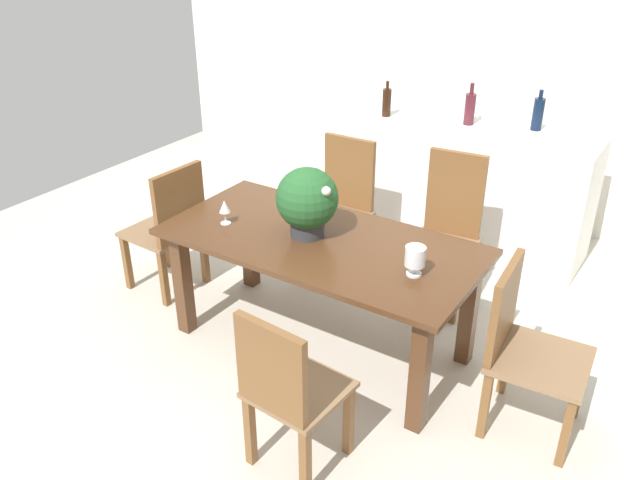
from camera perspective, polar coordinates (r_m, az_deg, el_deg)
The scene contains 16 objects.
ground_plane at distance 4.13m, azimuth -0.55°, elevation -9.68°, with size 7.04×7.04×0.00m, color beige.
back_wall at distance 5.76m, azimuth 14.25°, elevation 14.86°, with size 6.40×0.10×2.60m, color silver.
dining_table at distance 3.84m, azimuth 0.07°, elevation -1.52°, with size 1.88×0.91×0.76m.
chair_near_right at distance 3.08m, azimuth -2.97°, elevation -12.95°, with size 0.45×0.45×0.91m.
chair_far_right at distance 4.47m, azimuth 11.23°, elevation 1.36°, with size 0.46×0.49×1.05m.
chair_head_end at distance 4.59m, azimuth -12.95°, elevation 1.39°, with size 0.48×0.49×0.95m.
chair_far_left at distance 4.80m, azimuth 1.98°, elevation 3.57°, with size 0.45×0.45×1.00m.
chair_foot_end at distance 3.50m, azimuth 17.35°, elevation -8.56°, with size 0.51×0.50×0.93m.
flower_centerpiece at distance 3.73m, azimuth -1.14°, elevation 3.49°, with size 0.37×0.36×0.42m.
crystal_vase_left at distance 4.14m, azimuth -1.78°, elevation 4.09°, with size 0.09×0.09×0.17m.
crystal_vase_center_near at distance 3.41m, azimuth 8.37°, elevation -1.53°, with size 0.11×0.11×0.17m.
wine_glass at distance 3.96m, azimuth -8.40°, elevation 2.86°, with size 0.07×0.07×0.15m.
kitchen_counter at distance 5.28m, azimuth 13.53°, elevation 4.57°, with size 1.75×0.60×0.99m, color white.
wine_bottle_tall at distance 5.11m, azimuth 13.06°, elevation 11.24°, with size 0.08×0.08×0.32m.
wine_bottle_dark at distance 5.11m, azimuth 18.64°, elevation 10.50°, with size 0.08×0.08×0.30m.
wine_bottle_green at distance 5.21m, azimuth 5.90°, elevation 11.99°, with size 0.07×0.07×0.28m.
Camera 1 is at (1.81, -2.73, 2.52)m, focal length 36.34 mm.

